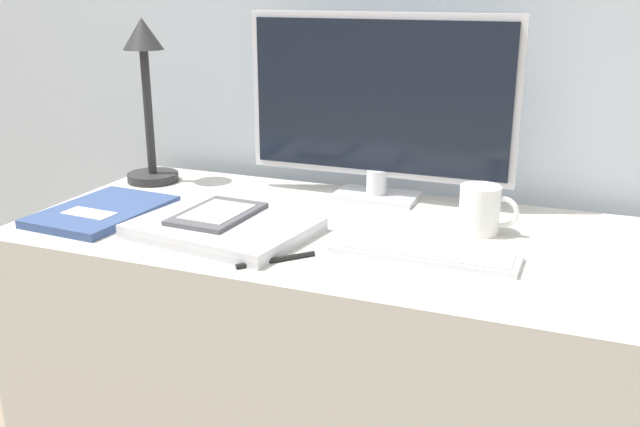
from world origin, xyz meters
TOP-DOWN VIEW (x-y plane):
  - desk at (0.00, 0.20)m, footprint 1.20×0.59m
  - monitor at (0.03, 0.43)m, footprint 0.59×0.11m
  - keyboard at (0.21, 0.12)m, footprint 0.33×0.10m
  - laptop at (-0.17, 0.09)m, footprint 0.35×0.28m
  - ereader at (-0.20, 0.12)m, footprint 0.13×0.19m
  - desk_lamp at (-0.52, 0.37)m, footprint 0.12×0.12m
  - notebook at (-0.46, 0.10)m, footprint 0.21×0.29m
  - coffee_mug at (0.28, 0.28)m, footprint 0.11×0.08m
  - pen at (-0.02, -0.00)m, footprint 0.10×0.11m

SIDE VIEW (x-z plane):
  - desk at x=0.00m, z-range 0.00..0.71m
  - pen at x=-0.02m, z-range 0.71..0.72m
  - keyboard at x=0.21m, z-range 0.71..0.73m
  - notebook at x=-0.46m, z-range 0.71..0.73m
  - laptop at x=-0.17m, z-range 0.71..0.74m
  - ereader at x=-0.20m, z-range 0.74..0.75m
  - coffee_mug at x=0.28m, z-range 0.71..0.80m
  - monitor at x=0.03m, z-range 0.72..1.12m
  - desk_lamp at x=-0.52m, z-range 0.75..1.13m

